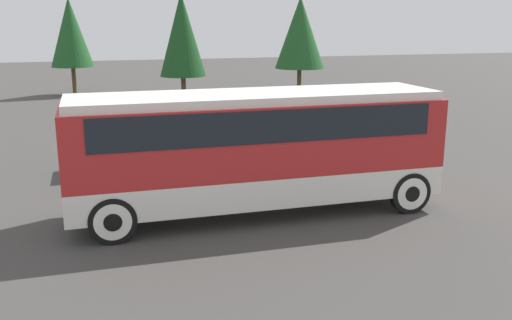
# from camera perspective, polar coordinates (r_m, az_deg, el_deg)

# --- Properties ---
(ground_plane) EXTENTS (120.00, 120.00, 0.00)m
(ground_plane) POSITION_cam_1_polar(r_m,az_deg,el_deg) (15.52, -0.00, -5.26)
(ground_plane) COLOR #423F3D
(tour_bus) EXTENTS (9.78, 2.62, 3.26)m
(tour_bus) POSITION_cam_1_polar(r_m,az_deg,el_deg) (15.02, 0.35, 1.87)
(tour_bus) COLOR silver
(tour_bus) RESTS_ON ground_plane
(parked_car_near) EXTENTS (4.05, 1.82, 1.28)m
(parked_car_near) POSITION_cam_1_polar(r_m,az_deg,el_deg) (21.82, 6.98, 2.05)
(parked_car_near) COLOR black
(parked_car_near) RESTS_ON ground_plane
(parked_car_mid) EXTENTS (4.18, 1.84, 1.41)m
(parked_car_mid) POSITION_cam_1_polar(r_m,az_deg,el_deg) (20.09, -11.72, 0.97)
(parked_car_mid) COLOR navy
(parked_car_mid) RESTS_ON ground_plane
(tree_left) EXTENTS (2.82, 2.82, 6.49)m
(tree_left) POSITION_cam_1_polar(r_m,az_deg,el_deg) (41.19, -18.07, 12.03)
(tree_left) COLOR brown
(tree_left) RESTS_ON ground_plane
(tree_center) EXTENTS (3.20, 3.20, 6.50)m
(tree_center) POSITION_cam_1_polar(r_m,az_deg,el_deg) (37.72, 4.43, 12.58)
(tree_center) COLOR brown
(tree_center) RESTS_ON ground_plane
(tree_right) EXTENTS (2.69, 2.69, 6.59)m
(tree_right) POSITION_cam_1_polar(r_m,az_deg,el_deg) (34.03, -7.41, 12.32)
(tree_right) COLOR brown
(tree_right) RESTS_ON ground_plane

